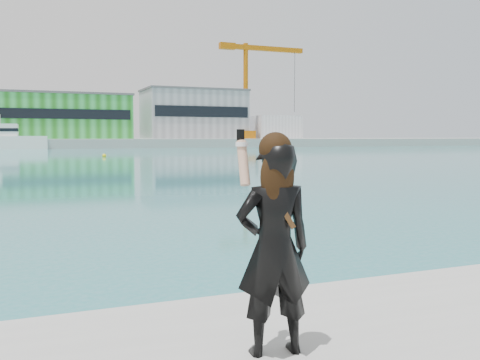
# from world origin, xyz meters

# --- Properties ---
(far_quay) EXTENTS (320.00, 40.00, 2.00)m
(far_quay) POSITION_xyz_m (0.00, 130.00, 1.00)
(far_quay) COLOR #9E9E99
(far_quay) RESTS_ON ground
(warehouse_green) EXTENTS (30.60, 16.36, 10.50)m
(warehouse_green) POSITION_xyz_m (8.00, 127.98, 7.26)
(warehouse_green) COLOR #238822
(warehouse_green) RESTS_ON far_quay
(warehouse_grey_right) EXTENTS (25.50, 15.35, 12.50)m
(warehouse_grey_right) POSITION_xyz_m (40.00, 127.98, 8.26)
(warehouse_grey_right) COLOR gray
(warehouse_grey_right) RESTS_ON far_quay
(ancillary_shed) EXTENTS (12.00, 10.00, 6.00)m
(ancillary_shed) POSITION_xyz_m (62.00, 126.00, 5.00)
(ancillary_shed) COLOR silver
(ancillary_shed) RESTS_ON far_quay
(dock_crane) EXTENTS (23.00, 4.00, 24.00)m
(dock_crane) POSITION_xyz_m (53.20, 122.00, 15.07)
(dock_crane) COLOR #C5660B
(dock_crane) RESTS_ON far_quay
(flagpole_right) EXTENTS (1.28, 0.16, 8.00)m
(flagpole_right) POSITION_xyz_m (22.09, 121.00, 6.54)
(flagpole_right) COLOR silver
(flagpole_right) RESTS_ON far_quay
(buoy_near) EXTENTS (0.50, 0.50, 0.50)m
(buoy_near) POSITION_xyz_m (8.23, 63.02, 0.00)
(buoy_near) COLOR yellow
(buoy_near) RESTS_ON ground
(woman) EXTENTS (0.65, 0.47, 1.77)m
(woman) POSITION_xyz_m (0.63, -0.62, 1.69)
(woman) COLOR black
(woman) RESTS_ON near_quay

